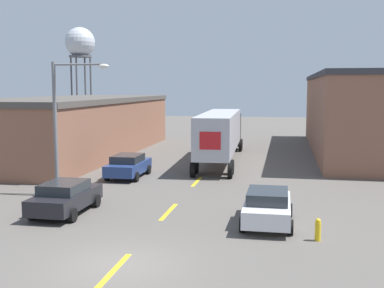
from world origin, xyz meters
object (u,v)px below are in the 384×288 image
Objects in this scene: street_lamp at (63,116)px; semi_truck at (221,131)px; parked_car_left_far at (128,165)px; water_tower at (80,44)px; parked_car_left_near at (65,197)px; parked_car_right_near at (268,206)px; fire_hydrant at (318,230)px.

semi_truck is at bearing 63.79° from street_lamp.
parked_car_left_far is 52.20m from water_tower.
semi_truck reaches higher than parked_car_left_near.
parked_car_left_near is (-4.92, -16.94, -1.54)m from semi_truck.
parked_car_left_near and parked_car_right_near have the same top height.
parked_car_left_far is 15.47m from fire_hydrant.
semi_truck reaches higher than fire_hydrant.
parked_car_right_near is 11.85m from street_lamp.
parked_car_left_far is (-9.08, 9.01, 0.00)m from parked_car_right_near.
parked_car_left_near is 0.61× the size of street_lamp.
parked_car_left_near and parked_car_left_far have the same top height.
street_lamp is at bearing 157.04° from fire_hydrant.
parked_car_left_near is 1.00× the size of parked_car_right_near.
semi_truck is 3.78× the size of parked_car_right_near.
parked_car_left_far is at bearing 135.20° from parked_car_right_near.
parked_car_right_near is (4.15, -16.99, -1.54)m from semi_truck.
parked_car_left_near is 60.15m from water_tower.
parked_car_right_near is 2.70m from fire_hydrant.
semi_truck is 17.71m from parked_car_left_near.
parked_car_left_near is at bearing -67.02° from water_tower.
semi_truck is 3.78× the size of parked_car_left_near.
street_lamp is (-1.70, 3.49, 3.42)m from parked_car_left_near.
parked_car_left_far is 0.28× the size of water_tower.
semi_truck is at bearing 73.79° from parked_car_left_near.
parked_car_left_near is at bearing -108.59° from semi_truck.
water_tower is at bearing 116.92° from parked_car_left_far.
fire_hydrant is (11.01, -10.87, -0.34)m from parked_car_left_far.
street_lamp is at bearing -107.23° from parked_car_left_far.
parked_car_left_near is 0.28× the size of water_tower.
semi_truck is 9.50m from parked_car_left_far.
water_tower is at bearing 112.98° from parked_car_left_near.
water_tower is (-32.10, 54.34, 11.88)m from parked_car_right_near.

